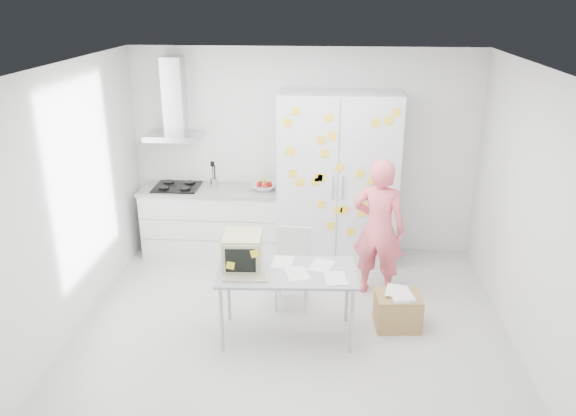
# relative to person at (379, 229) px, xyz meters

# --- Properties ---
(floor) EXTENTS (4.50, 4.00, 0.02)m
(floor) POSITION_rel_person_xyz_m (-0.92, -0.75, -0.83)
(floor) COLOR silver
(floor) RESTS_ON ground
(walls) EXTENTS (4.52, 4.01, 2.70)m
(walls) POSITION_rel_person_xyz_m (-0.92, -0.03, 0.53)
(walls) COLOR white
(walls) RESTS_ON ground
(ceiling) EXTENTS (4.50, 4.00, 0.02)m
(ceiling) POSITION_rel_person_xyz_m (-0.92, -0.75, 1.88)
(ceiling) COLOR white
(ceiling) RESTS_ON walls
(counter_run) EXTENTS (1.84, 0.63, 1.28)m
(counter_run) POSITION_rel_person_xyz_m (-2.12, 0.95, -0.35)
(counter_run) COLOR white
(counter_run) RESTS_ON ground
(range_hood) EXTENTS (0.70, 0.48, 1.01)m
(range_hood) POSITION_rel_person_xyz_m (-2.57, 1.09, 1.14)
(range_hood) COLOR silver
(range_hood) RESTS_ON walls
(tall_cabinet) EXTENTS (1.50, 0.68, 2.20)m
(tall_cabinet) POSITION_rel_person_xyz_m (-0.47, 0.92, 0.28)
(tall_cabinet) COLOR silver
(tall_cabinet) RESTS_ON ground
(person) EXTENTS (0.69, 0.56, 1.64)m
(person) POSITION_rel_person_xyz_m (0.00, 0.00, 0.00)
(person) COLOR #FC6273
(person) RESTS_ON ground
(desk) EXTENTS (1.41, 0.77, 1.10)m
(desk) POSITION_rel_person_xyz_m (-1.25, -0.94, 0.01)
(desk) COLOR #989BA1
(desk) RESTS_ON ground
(chair) EXTENTS (0.41, 0.41, 0.88)m
(chair) POSITION_rel_person_xyz_m (-0.96, -0.28, -0.32)
(chair) COLOR silver
(chair) RESTS_ON ground
(cardboard_box) EXTENTS (0.49, 0.41, 0.41)m
(cardboard_box) POSITION_rel_person_xyz_m (0.18, -0.70, -0.63)
(cardboard_box) COLOR #A68148
(cardboard_box) RESTS_ON ground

